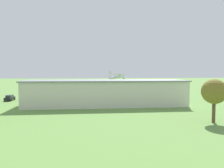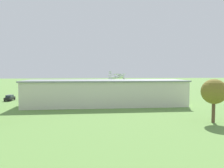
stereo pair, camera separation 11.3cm
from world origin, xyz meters
name	(u,v)px [view 1 (the left image)]	position (x,y,z in m)	size (l,w,h in m)	color
ground_plane	(107,94)	(0.00, 0.00, 0.00)	(400.00, 400.00, 0.00)	#608C42
hangar	(106,93)	(3.09, 28.41, 3.23)	(40.42, 12.23, 6.45)	beige
biplane	(117,77)	(-4.27, -1.81, 6.48)	(7.93, 8.26, 4.18)	silver
car_orange	(33,97)	(24.13, 15.53, 0.82)	(2.25, 4.17, 1.55)	orange
car_black	(10,98)	(30.44, 16.54, 0.88)	(2.16, 4.43, 1.71)	black
person_walking_on_apron	(164,96)	(-16.53, 17.15, 0.77)	(0.47, 0.47, 1.56)	navy
person_crossing_taxiway	(34,96)	(24.47, 11.62, 0.83)	(0.46, 0.46, 1.67)	#B23333
person_watching_takeoff	(50,96)	(19.21, 13.64, 0.78)	(0.52, 0.52, 1.57)	#72338C
tree_behind_hangar_right	(214,92)	(-13.14, 49.77, 5.21)	(4.20, 4.20, 7.36)	brown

